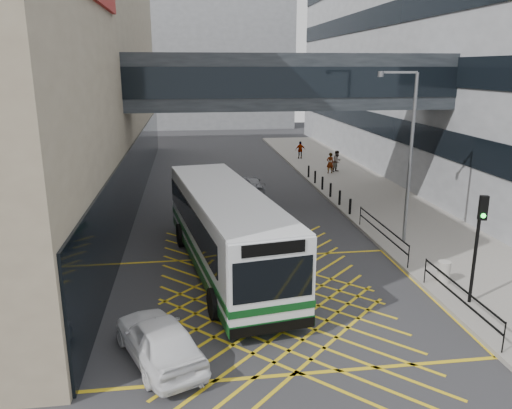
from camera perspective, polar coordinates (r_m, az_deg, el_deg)
name	(u,v)px	position (r m, az deg, el deg)	size (l,w,h in m)	color
ground	(271,302)	(18.58, 1.71, -11.05)	(120.00, 120.00, 0.00)	#333335
building_right	(508,46)	(48.50, 26.81, 15.89)	(24.09, 44.00, 20.00)	gray
building_far	(190,62)	(76.40, -7.51, 15.85)	(28.00, 16.00, 18.00)	gray
skybridge	(289,81)	(28.99, 3.84, 13.85)	(20.00, 4.10, 3.00)	#292E33
pavement	(366,193)	(34.53, 12.41, 1.32)	(6.00, 54.00, 0.16)	gray
box_junction	(271,302)	(18.58, 1.71, -11.04)	(12.00, 9.00, 0.01)	gold
bus	(225,228)	(20.75, -3.53, -2.71)	(4.69, 12.49, 3.42)	white
car_white	(159,339)	(15.16, -11.03, -14.83)	(1.83, 4.48, 1.43)	white
car_dark	(233,191)	(31.44, -2.65, 1.60)	(1.93, 4.94, 1.55)	black
car_silver	(249,185)	(33.49, -0.82, 2.27)	(1.79, 4.23, 1.32)	gray
traffic_light	(479,234)	(18.74, 24.11, -3.12)	(0.31, 0.48, 3.99)	black
street_lamp	(407,148)	(24.14, 16.89, 6.21)	(1.78, 0.73, 7.95)	slate
litter_bin	(444,272)	(20.89, 20.66, -7.23)	(0.50, 0.50, 0.86)	#ADA89E
kerb_railings	(411,254)	(21.57, 17.33, -5.38)	(0.05, 12.54, 1.00)	black
bollards	(326,186)	(33.56, 8.05, 2.06)	(0.14, 10.14, 0.90)	black
pedestrian_a	(330,163)	(39.89, 8.46, 4.71)	(0.65, 0.46, 1.62)	gray
pedestrian_b	(337,161)	(40.59, 9.25, 4.91)	(0.83, 0.48, 1.69)	gray
pedestrian_c	(300,150)	(46.15, 5.09, 6.22)	(0.93, 0.45, 1.57)	gray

